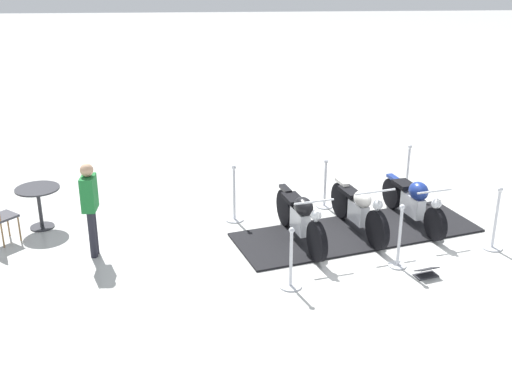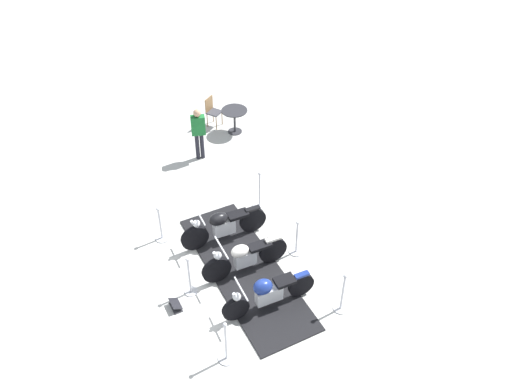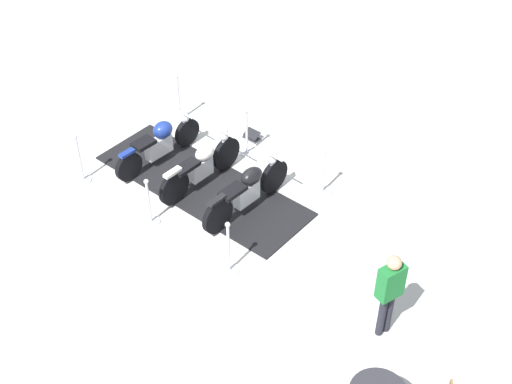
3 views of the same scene
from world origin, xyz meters
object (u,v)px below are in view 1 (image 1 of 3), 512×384
(motorcycle_black, at_px, (301,217))
(stanchion_left_rear, at_px, (407,178))
(info_placard, at_px, (426,273))
(stanchion_right_rear, at_px, (494,230))
(stanchion_right_mid, at_px, (399,245))
(bystander_person, at_px, (90,202))
(motorcycle_navy, at_px, (414,201))
(stanchion_right_front, at_px, (291,270))
(cafe_table, at_px, (38,198))
(stanchion_left_mid, at_px, (325,192))
(stanchion_left_front, at_px, (234,204))
(motorcycle_cream, at_px, (359,209))

(motorcycle_black, relative_size, stanchion_left_rear, 1.96)
(stanchion_left_rear, xyz_separation_m, info_placard, (-0.67, -3.53, -0.31))
(stanchion_right_rear, bearing_deg, stanchion_right_mid, -163.14)
(stanchion_right_mid, relative_size, bystander_person, 0.67)
(motorcycle_black, xyz_separation_m, motorcycle_navy, (2.22, 0.66, -0.02))
(stanchion_right_front, height_order, cafe_table, stanchion_right_front)
(motorcycle_black, distance_m, bystander_person, 3.60)
(stanchion_left_mid, bearing_deg, stanchion_left_rear, 16.86)
(motorcycle_black, height_order, info_placard, motorcycle_black)
(stanchion_left_rear, bearing_deg, motorcycle_black, -138.77)
(stanchion_left_front, bearing_deg, stanchion_left_rear, 16.86)
(stanchion_left_mid, distance_m, bystander_person, 4.71)
(info_placard, bearing_deg, stanchion_right_rear, -164.72)
(info_placard, relative_size, cafe_table, 0.52)
(motorcycle_black, distance_m, motorcycle_navy, 2.31)
(motorcycle_black, height_order, stanchion_left_rear, stanchion_left_rear)
(bystander_person, bearing_deg, stanchion_left_rear, 22.38)
(stanchion_left_front, relative_size, bystander_person, 0.68)
(stanchion_right_mid, distance_m, cafe_table, 6.54)
(stanchion_left_front, height_order, stanchion_left_rear, stanchion_left_front)
(motorcycle_navy, distance_m, stanchion_right_rear, 1.53)
(motorcycle_black, xyz_separation_m, bystander_person, (-3.56, -0.22, 0.47))
(stanchion_left_mid, xyz_separation_m, bystander_person, (-4.26, -1.88, 0.67))
(stanchion_right_rear, distance_m, stanchion_left_rear, 2.72)
(stanchion_left_front, xyz_separation_m, stanchion_right_rear, (4.46, -1.49, 0.01))
(stanchion_right_rear, relative_size, info_placard, 2.76)
(stanchion_right_mid, bearing_deg, motorcycle_black, 147.90)
(stanchion_left_mid, relative_size, stanchion_left_rear, 0.92)
(stanchion_right_rear, xyz_separation_m, stanchion_left_rear, (-0.79, 2.61, 0.02))
(stanchion_left_rear, xyz_separation_m, bystander_person, (-6.10, -2.44, 0.62))
(stanchion_left_mid, relative_size, stanchion_right_front, 1.00)
(motorcycle_cream, bearing_deg, stanchion_right_mid, 1.65)
(stanchion_left_front, height_order, bystander_person, bystander_person)
(motorcycle_cream, height_order, stanchion_left_front, stanchion_left_front)
(stanchion_left_rear, relative_size, cafe_table, 1.37)
(stanchion_left_mid, relative_size, cafe_table, 1.26)
(stanchion_right_front, height_order, stanchion_left_rear, stanchion_left_rear)
(motorcycle_navy, height_order, stanchion_left_front, stanchion_left_front)
(stanchion_left_mid, distance_m, stanchion_right_mid, 2.72)
(motorcycle_navy, relative_size, cafe_table, 2.64)
(stanchion_left_mid, height_order, info_placard, stanchion_left_mid)
(motorcycle_black, bearing_deg, cafe_table, -116.12)
(stanchion_left_front, xyz_separation_m, info_placard, (3.00, -2.41, -0.28))
(motorcycle_black, relative_size, info_placard, 5.20)
(stanchion_left_mid, height_order, stanchion_left_rear, stanchion_left_rear)
(stanchion_left_rear, bearing_deg, stanchion_right_front, -127.76)
(cafe_table, relative_size, bystander_person, 0.49)
(motorcycle_cream, distance_m, stanchion_left_mid, 1.40)
(motorcycle_cream, distance_m, bystander_person, 4.72)
(stanchion_left_front, distance_m, stanchion_right_mid, 3.33)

